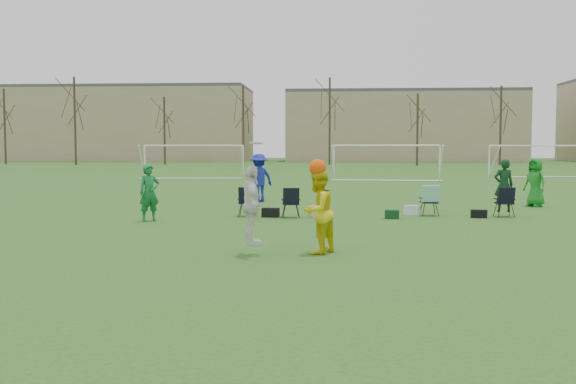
# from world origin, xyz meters

# --- Properties ---
(ground) EXTENTS (260.00, 260.00, 0.00)m
(ground) POSITION_xyz_m (0.00, 0.00, 0.00)
(ground) COLOR #235119
(ground) RESTS_ON ground
(fielder_green_near) EXTENTS (0.76, 0.71, 1.74)m
(fielder_green_near) POSITION_xyz_m (-5.40, 6.10, 0.87)
(fielder_green_near) COLOR #136C32
(fielder_green_near) RESTS_ON ground
(fielder_blue) EXTENTS (1.46, 1.40, 1.99)m
(fielder_blue) POSITION_xyz_m (-2.85, 13.40, 1.00)
(fielder_blue) COLOR #1625A8
(fielder_blue) RESTS_ON ground
(fielder_green_far) EXTENTS (1.00, 1.09, 1.86)m
(fielder_green_far) POSITION_xyz_m (7.92, 11.93, 0.93)
(fielder_green_far) COLOR #167E20
(fielder_green_far) RESTS_ON ground
(center_contest) EXTENTS (2.20, 1.42, 2.37)m
(center_contest) POSITION_xyz_m (-0.66, 0.34, 0.98)
(center_contest) COLOR white
(center_contest) RESTS_ON ground
(sideline_setup) EXTENTS (9.00, 1.55, 1.88)m
(sideline_setup) POSITION_xyz_m (2.33, 7.98, 0.56)
(sideline_setup) COLOR #0D3217
(sideline_setup) RESTS_ON ground
(goal_left) EXTENTS (7.39, 0.76, 2.46)m
(goal_left) POSITION_xyz_m (-10.00, 34.00, 1.92)
(goal_left) COLOR white
(goal_left) RESTS_ON ground
(goal_mid) EXTENTS (7.40, 0.63, 2.46)m
(goal_mid) POSITION_xyz_m (4.00, 32.00, 1.92)
(goal_mid) COLOR white
(goal_mid) RESTS_ON ground
(goal_right) EXTENTS (7.35, 1.14, 2.46)m
(goal_right) POSITION_xyz_m (16.00, 38.00, 1.92)
(goal_right) COLOR white
(goal_right) RESTS_ON ground
(tree_line) EXTENTS (110.28, 3.28, 11.40)m
(tree_line) POSITION_xyz_m (0.24, 69.85, 5.09)
(tree_line) COLOR #382B21
(tree_line) RESTS_ON ground
(building_row) EXTENTS (126.00, 16.00, 13.00)m
(building_row) POSITION_xyz_m (6.73, 96.00, 5.99)
(building_row) COLOR tan
(building_row) RESTS_ON ground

